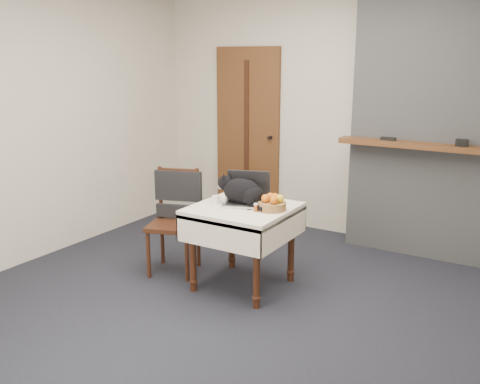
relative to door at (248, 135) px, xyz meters
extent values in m
plane|color=black|center=(1.20, -1.97, -1.00)|extent=(4.50, 4.50, 0.00)
cube|color=beige|center=(1.20, 0.03, 0.30)|extent=(4.50, 0.02, 2.60)
cube|color=beige|center=(-1.05, -1.97, 0.30)|extent=(0.02, 4.00, 2.60)
cube|color=brown|center=(0.00, 0.00, 0.00)|extent=(0.82, 0.05, 2.00)
cube|color=#351D0E|center=(0.00, -0.03, 0.00)|extent=(0.06, 0.01, 1.70)
cylinder|color=black|center=(0.32, -0.04, 0.00)|extent=(0.04, 0.06, 0.04)
cube|color=gray|center=(2.10, -0.12, 0.30)|extent=(1.50, 0.30, 2.60)
cube|color=brown|center=(2.10, -0.36, 0.10)|extent=(1.62, 0.18, 0.05)
cube|color=black|center=(1.75, -0.36, 0.14)|extent=(0.14, 0.04, 0.03)
cube|color=black|center=(2.40, -0.36, 0.16)|extent=(0.10, 0.07, 0.06)
cylinder|color=#351D0E|center=(0.69, -2.04, -0.68)|extent=(0.06, 0.06, 0.64)
sphere|color=#351D0E|center=(0.69, -2.04, -0.92)|extent=(0.07, 0.07, 0.07)
cylinder|color=#351D0E|center=(1.29, -2.04, -0.68)|extent=(0.06, 0.06, 0.64)
sphere|color=#351D0E|center=(1.29, -2.04, -0.92)|extent=(0.07, 0.07, 0.07)
cylinder|color=#351D0E|center=(0.69, -1.44, -0.68)|extent=(0.06, 0.06, 0.64)
sphere|color=#351D0E|center=(0.69, -1.44, -0.92)|extent=(0.07, 0.07, 0.07)
cylinder|color=#351D0E|center=(1.29, -1.44, -0.68)|extent=(0.06, 0.06, 0.64)
sphere|color=#351D0E|center=(1.29, -1.44, -0.92)|extent=(0.07, 0.07, 0.07)
cube|color=white|center=(0.99, -1.74, -0.33)|extent=(0.78, 0.78, 0.06)
cube|color=white|center=(0.99, -2.13, -0.44)|extent=(0.78, 0.01, 0.22)
cube|color=white|center=(0.99, -1.36, -0.44)|extent=(0.78, 0.01, 0.22)
cube|color=white|center=(0.60, -1.74, -0.44)|extent=(0.01, 0.78, 0.22)
cube|color=white|center=(1.37, -1.74, -0.44)|extent=(0.01, 0.78, 0.22)
cube|color=#B7B7BC|center=(0.99, -1.71, -0.29)|extent=(0.42, 0.36, 0.02)
cube|color=black|center=(0.99, -1.71, -0.28)|extent=(0.34, 0.26, 0.00)
cube|color=black|center=(0.94, -1.57, -0.16)|extent=(0.36, 0.18, 0.25)
cube|color=#ADDDFE|center=(0.94, -1.57, -0.16)|extent=(0.33, 0.16, 0.22)
ellipsoid|color=black|center=(0.95, -1.70, -0.19)|extent=(0.35, 0.22, 0.22)
ellipsoid|color=black|center=(1.05, -1.70, -0.21)|extent=(0.19, 0.20, 0.18)
sphere|color=black|center=(0.78, -1.69, -0.14)|extent=(0.13, 0.13, 0.13)
ellipsoid|color=white|center=(0.74, -1.69, -0.17)|extent=(0.06, 0.07, 0.06)
ellipsoid|color=white|center=(0.81, -1.69, -0.23)|extent=(0.06, 0.08, 0.09)
cone|color=black|center=(0.79, -1.72, -0.08)|extent=(0.04, 0.05, 0.05)
cone|color=black|center=(0.79, -1.65, -0.08)|extent=(0.04, 0.05, 0.05)
cylinder|color=black|center=(1.12, -1.78, -0.27)|extent=(0.19, 0.11, 0.04)
sphere|color=white|center=(0.80, -1.73, -0.28)|extent=(0.04, 0.04, 0.04)
sphere|color=white|center=(0.80, -1.65, -0.28)|extent=(0.04, 0.04, 0.04)
cylinder|color=white|center=(0.75, -1.79, -0.27)|extent=(0.06, 0.06, 0.07)
cylinder|color=#A84614|center=(1.15, -1.81, -0.27)|extent=(0.03, 0.03, 0.05)
cylinder|color=white|center=(1.15, -1.81, -0.24)|extent=(0.03, 0.03, 0.01)
cylinder|color=#9C643E|center=(1.24, -1.71, -0.27)|extent=(0.23, 0.23, 0.06)
sphere|color=#D76212|center=(1.19, -1.74, -0.20)|extent=(0.07, 0.07, 0.07)
sphere|color=#D76212|center=(1.27, -1.75, -0.20)|extent=(0.07, 0.07, 0.07)
sphere|color=#D76212|center=(1.24, -1.66, -0.20)|extent=(0.07, 0.07, 0.07)
sphere|color=yellow|center=(1.29, -1.68, -0.20)|extent=(0.07, 0.07, 0.07)
sphere|color=#D76212|center=(1.20, -1.67, -0.20)|extent=(0.07, 0.07, 0.07)
cube|color=black|center=(1.16, -1.69, -0.30)|extent=(0.14, 0.07, 0.01)
cube|color=#351D0E|center=(0.30, -1.80, -0.56)|extent=(0.52, 0.52, 0.04)
cylinder|color=#351D0E|center=(0.19, -2.02, -0.78)|extent=(0.04, 0.04, 0.44)
cylinder|color=#351D0E|center=(0.52, -1.91, -0.78)|extent=(0.04, 0.04, 0.44)
cylinder|color=#351D0E|center=(0.07, -1.69, -0.78)|extent=(0.04, 0.04, 0.44)
cylinder|color=#351D0E|center=(0.41, -1.58, -0.78)|extent=(0.04, 0.04, 0.44)
cylinder|color=#351D0E|center=(0.07, -1.69, -0.32)|extent=(0.04, 0.04, 0.49)
cylinder|color=#351D0E|center=(0.41, -1.58, -0.32)|extent=(0.04, 0.04, 0.49)
cube|color=#351D0E|center=(0.24, -1.63, -0.22)|extent=(0.34, 0.14, 0.27)
cube|color=black|center=(0.24, -1.64, -0.24)|extent=(0.42, 0.20, 0.27)
camera|label=1|loc=(3.15, -5.35, 0.89)|focal=40.00mm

